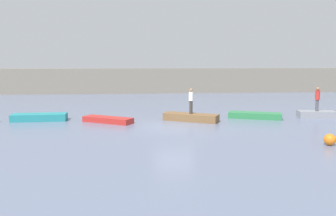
{
  "coord_description": "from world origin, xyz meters",
  "views": [
    {
      "loc": [
        -2.14,
        -22.01,
        4.32
      ],
      "look_at": [
        -0.17,
        2.64,
        0.85
      ],
      "focal_mm": 37.85,
      "sensor_mm": 36.0,
      "label": 1
    }
  ],
  "objects_px": {
    "rowboat_red": "(108,120)",
    "person_red_shirt": "(317,98)",
    "rowboat_grey": "(316,114)",
    "person_white_shirt": "(191,100)",
    "mooring_buoy": "(330,140)",
    "rowboat_teal": "(39,117)",
    "rowboat_brown": "(191,117)",
    "rowboat_green": "(255,115)"
  },
  "relations": [
    {
      "from": "rowboat_brown",
      "to": "person_red_shirt",
      "type": "xyz_separation_m",
      "value": [
        9.41,
        0.64,
        1.23
      ]
    },
    {
      "from": "rowboat_red",
      "to": "rowboat_green",
      "type": "relative_size",
      "value": 0.94
    },
    {
      "from": "rowboat_red",
      "to": "rowboat_green",
      "type": "bearing_deg",
      "value": 34.01
    },
    {
      "from": "rowboat_green",
      "to": "person_white_shirt",
      "type": "distance_m",
      "value": 5.01
    },
    {
      "from": "rowboat_grey",
      "to": "person_white_shirt",
      "type": "distance_m",
      "value": 9.51
    },
    {
      "from": "rowboat_teal",
      "to": "rowboat_red",
      "type": "relative_size",
      "value": 1.05
    },
    {
      "from": "rowboat_green",
      "to": "mooring_buoy",
      "type": "height_order",
      "value": "mooring_buoy"
    },
    {
      "from": "rowboat_teal",
      "to": "rowboat_brown",
      "type": "relative_size",
      "value": 0.97
    },
    {
      "from": "rowboat_green",
      "to": "mooring_buoy",
      "type": "relative_size",
      "value": 6.39
    },
    {
      "from": "rowboat_green",
      "to": "rowboat_teal",
      "type": "bearing_deg",
      "value": -161.06
    },
    {
      "from": "rowboat_brown",
      "to": "rowboat_grey",
      "type": "relative_size",
      "value": 1.45
    },
    {
      "from": "rowboat_red",
      "to": "rowboat_brown",
      "type": "height_order",
      "value": "rowboat_brown"
    },
    {
      "from": "rowboat_grey",
      "to": "person_white_shirt",
      "type": "bearing_deg",
      "value": -168.31
    },
    {
      "from": "person_white_shirt",
      "to": "person_red_shirt",
      "type": "bearing_deg",
      "value": 3.88
    },
    {
      "from": "rowboat_red",
      "to": "mooring_buoy",
      "type": "xyz_separation_m",
      "value": [
        11.66,
        -7.36,
        0.11
      ]
    },
    {
      "from": "rowboat_brown",
      "to": "rowboat_green",
      "type": "bearing_deg",
      "value": 35.48
    },
    {
      "from": "rowboat_brown",
      "to": "person_red_shirt",
      "type": "height_order",
      "value": "person_red_shirt"
    },
    {
      "from": "rowboat_teal",
      "to": "mooring_buoy",
      "type": "relative_size",
      "value": 6.33
    },
    {
      "from": "rowboat_red",
      "to": "rowboat_teal",
      "type": "bearing_deg",
      "value": -162.82
    },
    {
      "from": "person_red_shirt",
      "to": "rowboat_green",
      "type": "bearing_deg",
      "value": 179.08
    },
    {
      "from": "rowboat_red",
      "to": "person_white_shirt",
      "type": "bearing_deg",
      "value": 30.55
    },
    {
      "from": "person_white_shirt",
      "to": "mooring_buoy",
      "type": "bearing_deg",
      "value": -51.41
    },
    {
      "from": "rowboat_teal",
      "to": "person_red_shirt",
      "type": "bearing_deg",
      "value": -3.76
    },
    {
      "from": "rowboat_brown",
      "to": "person_white_shirt",
      "type": "bearing_deg",
      "value": 27.02
    },
    {
      "from": "rowboat_brown",
      "to": "rowboat_green",
      "type": "xyz_separation_m",
      "value": [
        4.79,
        0.71,
        -0.04
      ]
    },
    {
      "from": "rowboat_grey",
      "to": "rowboat_red",
      "type": "bearing_deg",
      "value": -169.43
    },
    {
      "from": "rowboat_red",
      "to": "person_red_shirt",
      "type": "xyz_separation_m",
      "value": [
        15.13,
        0.73,
        1.3
      ]
    },
    {
      "from": "rowboat_teal",
      "to": "rowboat_red",
      "type": "xyz_separation_m",
      "value": [
        4.84,
        -1.07,
        -0.06
      ]
    },
    {
      "from": "rowboat_brown",
      "to": "person_red_shirt",
      "type": "relative_size",
      "value": 2.16
    },
    {
      "from": "rowboat_brown",
      "to": "rowboat_grey",
      "type": "distance_m",
      "value": 9.43
    },
    {
      "from": "rowboat_grey",
      "to": "person_red_shirt",
      "type": "distance_m",
      "value": 1.24
    },
    {
      "from": "rowboat_grey",
      "to": "mooring_buoy",
      "type": "xyz_separation_m",
      "value": [
        -3.46,
        -8.09,
        0.05
      ]
    },
    {
      "from": "rowboat_brown",
      "to": "rowboat_green",
      "type": "height_order",
      "value": "rowboat_brown"
    },
    {
      "from": "mooring_buoy",
      "to": "person_white_shirt",
      "type": "bearing_deg",
      "value": 128.59
    },
    {
      "from": "mooring_buoy",
      "to": "rowboat_brown",
      "type": "bearing_deg",
      "value": 128.59
    },
    {
      "from": "rowboat_teal",
      "to": "rowboat_brown",
      "type": "bearing_deg",
      "value": -8.08
    },
    {
      "from": "rowboat_grey",
      "to": "person_red_shirt",
      "type": "relative_size",
      "value": 1.49
    },
    {
      "from": "rowboat_red",
      "to": "rowboat_grey",
      "type": "bearing_deg",
      "value": 32.4
    },
    {
      "from": "person_red_shirt",
      "to": "mooring_buoy",
      "type": "xyz_separation_m",
      "value": [
        -3.46,
        -8.09,
        -1.19
      ]
    },
    {
      "from": "rowboat_red",
      "to": "person_white_shirt",
      "type": "relative_size",
      "value": 2.0
    },
    {
      "from": "rowboat_teal",
      "to": "person_white_shirt",
      "type": "xyz_separation_m",
      "value": [
        10.56,
        -0.98,
        1.26
      ]
    },
    {
      "from": "rowboat_red",
      "to": "person_white_shirt",
      "type": "xyz_separation_m",
      "value": [
        5.72,
        0.09,
        1.32
      ]
    }
  ]
}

